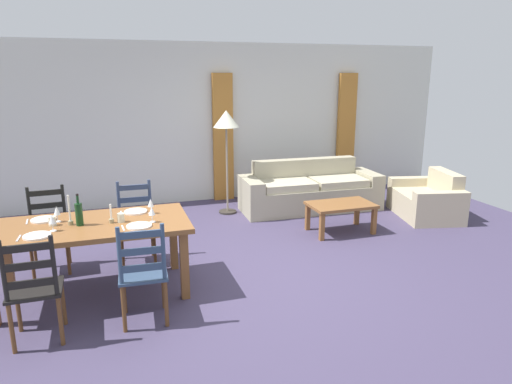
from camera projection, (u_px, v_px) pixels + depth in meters
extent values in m
cube|color=#403854|center=(245.00, 275.00, 5.13)|extent=(9.60, 9.60, 0.02)
cube|color=silver|center=(189.00, 124.00, 7.83)|extent=(9.60, 0.16, 2.70)
cube|color=#B4742F|center=(223.00, 138.00, 7.93)|extent=(0.35, 0.08, 2.20)
cube|color=#B4742F|center=(346.00, 133.00, 8.65)|extent=(0.35, 0.08, 2.20)
cube|color=brown|center=(91.00, 226.00, 4.49)|extent=(1.90, 0.96, 0.05)
cube|color=brown|center=(184.00, 265.00, 4.49)|extent=(0.08, 0.08, 0.70)
cube|color=brown|center=(7.00, 258.00, 4.68)|extent=(0.08, 0.08, 0.70)
cube|color=brown|center=(173.00, 240.00, 5.19)|extent=(0.08, 0.08, 0.70)
cube|color=black|center=(35.00, 290.00, 3.77)|extent=(0.43, 0.41, 0.03)
cylinder|color=brown|center=(18.00, 309.00, 3.93)|extent=(0.04, 0.04, 0.43)
cylinder|color=brown|center=(63.00, 302.00, 4.04)|extent=(0.04, 0.04, 0.43)
cylinder|color=brown|center=(12.00, 329.00, 3.62)|extent=(0.04, 0.04, 0.43)
cylinder|color=brown|center=(61.00, 321.00, 3.73)|extent=(0.04, 0.04, 0.43)
cylinder|color=black|center=(3.00, 271.00, 3.49)|extent=(0.04, 0.04, 0.50)
cylinder|color=black|center=(54.00, 265.00, 3.61)|extent=(0.04, 0.04, 0.50)
cube|color=black|center=(31.00, 284.00, 3.58)|extent=(0.38, 0.03, 0.06)
cube|color=black|center=(28.00, 266.00, 3.55)|extent=(0.38, 0.03, 0.06)
cube|color=black|center=(26.00, 248.00, 3.51)|extent=(0.38, 0.03, 0.06)
cube|color=#30445F|center=(143.00, 274.00, 4.07)|extent=(0.44, 0.42, 0.03)
cylinder|color=brown|center=(124.00, 291.00, 4.24)|extent=(0.04, 0.04, 0.43)
cylinder|color=brown|center=(163.00, 287.00, 4.33)|extent=(0.04, 0.04, 0.43)
cylinder|color=brown|center=(124.00, 309.00, 3.92)|extent=(0.04, 0.04, 0.43)
cylinder|color=brown|center=(166.00, 304.00, 4.01)|extent=(0.04, 0.04, 0.43)
cylinder|color=#30445F|center=(119.00, 256.00, 3.80)|extent=(0.04, 0.04, 0.50)
cylinder|color=#30445F|center=(163.00, 251.00, 3.89)|extent=(0.04, 0.04, 0.50)
cube|color=#30445F|center=(143.00, 268.00, 3.88)|extent=(0.38, 0.04, 0.06)
cube|color=#30445F|center=(142.00, 251.00, 3.84)|extent=(0.38, 0.04, 0.06)
cube|color=#30445F|center=(140.00, 234.00, 3.80)|extent=(0.38, 0.04, 0.06)
cube|color=black|center=(49.00, 234.00, 5.09)|extent=(0.44, 0.42, 0.03)
cylinder|color=brown|center=(68.00, 256.00, 5.06)|extent=(0.04, 0.04, 0.43)
cylinder|color=brown|center=(32.00, 261.00, 4.93)|extent=(0.04, 0.04, 0.43)
cylinder|color=brown|center=(68.00, 246.00, 5.36)|extent=(0.04, 0.04, 0.43)
cylinder|color=brown|center=(35.00, 250.00, 5.24)|extent=(0.04, 0.04, 0.43)
cylinder|color=black|center=(64.00, 206.00, 5.24)|extent=(0.04, 0.04, 0.50)
cylinder|color=black|center=(29.00, 209.00, 5.12)|extent=(0.04, 0.04, 0.50)
cube|color=black|center=(48.00, 218.00, 5.21)|extent=(0.38, 0.04, 0.06)
cube|color=black|center=(47.00, 206.00, 5.17)|extent=(0.38, 0.04, 0.06)
cube|color=black|center=(45.00, 193.00, 5.14)|extent=(0.38, 0.04, 0.06)
cube|color=#313F5C|center=(137.00, 227.00, 5.33)|extent=(0.43, 0.41, 0.03)
cylinder|color=brown|center=(155.00, 248.00, 5.28)|extent=(0.04, 0.04, 0.43)
cylinder|color=brown|center=(122.00, 252.00, 5.18)|extent=(0.04, 0.04, 0.43)
cylinder|color=brown|center=(152.00, 239.00, 5.60)|extent=(0.04, 0.04, 0.43)
cylinder|color=brown|center=(122.00, 242.00, 5.50)|extent=(0.04, 0.04, 0.43)
cylinder|color=#313F5C|center=(150.00, 200.00, 5.48)|extent=(0.04, 0.04, 0.50)
cylinder|color=#313F5C|center=(119.00, 202.00, 5.37)|extent=(0.04, 0.04, 0.50)
cube|color=#313F5C|center=(135.00, 212.00, 5.46)|extent=(0.38, 0.03, 0.06)
cube|color=#313F5C|center=(134.00, 200.00, 5.42)|extent=(0.38, 0.03, 0.06)
cube|color=#313F5C|center=(134.00, 187.00, 5.38)|extent=(0.38, 0.03, 0.06)
cylinder|color=white|center=(37.00, 236.00, 4.12)|extent=(0.24, 0.24, 0.02)
cube|color=silver|center=(19.00, 238.00, 4.08)|extent=(0.02, 0.17, 0.01)
cylinder|color=white|center=(139.00, 226.00, 4.39)|extent=(0.24, 0.24, 0.02)
cube|color=silver|center=(123.00, 228.00, 4.35)|extent=(0.03, 0.17, 0.01)
cylinder|color=white|center=(43.00, 220.00, 4.58)|extent=(0.24, 0.24, 0.02)
cube|color=silver|center=(27.00, 222.00, 4.54)|extent=(0.03, 0.17, 0.01)
cylinder|color=white|center=(136.00, 212.00, 4.85)|extent=(0.24, 0.24, 0.02)
cube|color=silver|center=(121.00, 213.00, 4.81)|extent=(0.02, 0.17, 0.01)
cylinder|color=#143819|center=(79.00, 214.00, 4.41)|extent=(0.07, 0.07, 0.22)
cylinder|color=#143819|center=(78.00, 199.00, 4.38)|extent=(0.02, 0.02, 0.08)
cylinder|color=black|center=(77.00, 195.00, 4.36)|extent=(0.03, 0.03, 0.02)
cylinder|color=white|center=(53.00, 231.00, 4.27)|extent=(0.06, 0.06, 0.01)
cylinder|color=white|center=(53.00, 227.00, 4.26)|extent=(0.01, 0.01, 0.07)
cone|color=white|center=(52.00, 219.00, 4.24)|extent=(0.06, 0.06, 0.08)
cylinder|color=white|center=(153.00, 222.00, 4.53)|extent=(0.06, 0.06, 0.01)
cylinder|color=white|center=(152.00, 218.00, 4.52)|extent=(0.01, 0.01, 0.07)
cone|color=white|center=(152.00, 211.00, 4.50)|extent=(0.06, 0.06, 0.08)
cylinder|color=white|center=(58.00, 222.00, 4.54)|extent=(0.06, 0.06, 0.01)
cylinder|color=white|center=(58.00, 218.00, 4.53)|extent=(0.01, 0.01, 0.07)
cone|color=white|center=(57.00, 211.00, 4.51)|extent=(0.06, 0.06, 0.08)
cylinder|color=white|center=(151.00, 213.00, 4.81)|extent=(0.06, 0.06, 0.01)
cylinder|color=white|center=(151.00, 210.00, 4.80)|extent=(0.01, 0.01, 0.07)
cone|color=white|center=(151.00, 203.00, 4.78)|extent=(0.06, 0.06, 0.08)
cylinder|color=beige|center=(121.00, 218.00, 4.53)|extent=(0.07, 0.07, 0.09)
cylinder|color=beige|center=(52.00, 221.00, 4.42)|extent=(0.07, 0.07, 0.09)
cylinder|color=#998C66|center=(71.00, 223.00, 4.45)|extent=(0.05, 0.05, 0.04)
cylinder|color=white|center=(69.00, 208.00, 4.41)|extent=(0.02, 0.02, 0.26)
cylinder|color=#998C66|center=(112.00, 221.00, 4.51)|extent=(0.05, 0.05, 0.04)
cylinder|color=white|center=(111.00, 212.00, 4.48)|extent=(0.02, 0.02, 0.15)
cube|color=tan|center=(311.00, 198.00, 7.52)|extent=(1.83, 0.86, 0.40)
cube|color=tan|center=(304.00, 182.00, 7.75)|extent=(1.81, 0.26, 0.80)
cube|color=tan|center=(366.00, 188.00, 7.78)|extent=(0.27, 0.81, 0.58)
cube|color=tan|center=(251.00, 197.00, 7.23)|extent=(0.27, 0.81, 0.58)
cube|color=#BCB394|center=(337.00, 181.00, 7.53)|extent=(0.88, 0.67, 0.12)
cube|color=#BCB394|center=(286.00, 185.00, 7.29)|extent=(0.88, 0.67, 0.12)
cube|color=brown|center=(341.00, 205.00, 6.40)|extent=(0.90, 0.56, 0.04)
cube|color=brown|center=(322.00, 227.00, 6.12)|extent=(0.06, 0.06, 0.38)
cube|color=brown|center=(374.00, 221.00, 6.36)|extent=(0.06, 0.06, 0.38)
cube|color=brown|center=(308.00, 217.00, 6.54)|extent=(0.06, 0.06, 0.38)
cube|color=brown|center=(357.00, 212.00, 6.78)|extent=(0.06, 0.06, 0.38)
cube|color=#BFB18E|center=(425.00, 205.00, 7.16)|extent=(0.96, 0.96, 0.38)
cube|color=#BFB18E|center=(444.00, 194.00, 7.15)|extent=(0.38, 0.82, 0.72)
cube|color=#BFB18E|center=(440.00, 209.00, 6.67)|extent=(0.82, 0.36, 0.52)
cube|color=#BFB18E|center=(412.00, 192.00, 7.62)|extent=(0.82, 0.36, 0.52)
cylinder|color=#332D28|center=(228.00, 212.00, 7.39)|extent=(0.28, 0.28, 0.03)
cylinder|color=gray|center=(227.00, 170.00, 7.22)|extent=(0.03, 0.03, 1.35)
cone|color=beige|center=(226.00, 119.00, 7.02)|extent=(0.40, 0.40, 0.26)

